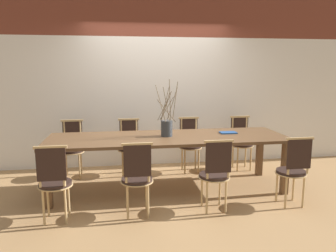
{
  "coord_description": "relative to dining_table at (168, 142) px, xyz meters",
  "views": [
    {
      "loc": [
        -0.68,
        -4.45,
        1.71
      ],
      "look_at": [
        0.0,
        0.0,
        0.93
      ],
      "focal_mm": 35.0,
      "sensor_mm": 36.0,
      "label": 1
    }
  ],
  "objects": [
    {
      "name": "dining_table",
      "position": [
        0.0,
        0.0,
        0.0
      ],
      "size": [
        3.34,
        1.04,
        0.78
      ],
      "color": "brown",
      "rests_on": "ground_plane"
    },
    {
      "name": "chair_far_leftend",
      "position": [
        -1.42,
        0.82,
        -0.21
      ],
      "size": [
        0.39,
        0.39,
        0.91
      ],
      "rotation": [
        0.0,
        0.0,
        3.14
      ],
      "color": "black",
      "rests_on": "ground_plane"
    },
    {
      "name": "chair_near_right",
      "position": [
        1.45,
        -0.82,
        -0.21
      ],
      "size": [
        0.39,
        0.39,
        0.91
      ],
      "color": "black",
      "rests_on": "ground_plane"
    },
    {
      "name": "vase_centerpiece",
      "position": [
        -0.01,
        0.03,
        0.21
      ],
      "size": [
        0.3,
        0.3,
        0.8
      ],
      "color": "#33383D",
      "rests_on": "dining_table"
    },
    {
      "name": "wall_rear",
      "position": [
        0.0,
        1.33,
        0.9
      ],
      "size": [
        12.0,
        0.06,
        3.2
      ],
      "color": "white",
      "rests_on": "ground_plane"
    },
    {
      "name": "chair_far_center",
      "position": [
        0.5,
        0.82,
        -0.21
      ],
      "size": [
        0.39,
        0.39,
        0.91
      ],
      "rotation": [
        0.0,
        0.0,
        3.14
      ],
      "color": "black",
      "rests_on": "ground_plane"
    },
    {
      "name": "chair_near_leftend",
      "position": [
        -1.41,
        -0.82,
        -0.21
      ],
      "size": [
        0.39,
        0.39,
        0.91
      ],
      "color": "black",
      "rests_on": "ground_plane"
    },
    {
      "name": "chair_far_left",
      "position": [
        -0.52,
        0.82,
        -0.21
      ],
      "size": [
        0.39,
        0.39,
        0.91
      ],
      "rotation": [
        0.0,
        0.0,
        3.14
      ],
      "color": "black",
      "rests_on": "ground_plane"
    },
    {
      "name": "chair_near_center",
      "position": [
        0.45,
        -0.82,
        -0.21
      ],
      "size": [
        0.39,
        0.39,
        0.91
      ],
      "color": "black",
      "rests_on": "ground_plane"
    },
    {
      "name": "chair_far_right",
      "position": [
        1.41,
        0.82,
        -0.21
      ],
      "size": [
        0.39,
        0.39,
        0.91
      ],
      "rotation": [
        0.0,
        0.0,
        3.14
      ],
      "color": "black",
      "rests_on": "ground_plane"
    },
    {
      "name": "ground_plane",
      "position": [
        0.0,
        0.0,
        -0.7
      ],
      "size": [
        16.0,
        16.0,
        0.0
      ],
      "primitive_type": "plane",
      "color": "#A87F51"
    },
    {
      "name": "book_stack",
      "position": [
        0.92,
        0.1,
        0.09
      ],
      "size": [
        0.24,
        0.16,
        0.02
      ],
      "color": "#234C8C",
      "rests_on": "dining_table"
    },
    {
      "name": "chair_near_left",
      "position": [
        -0.49,
        -0.82,
        -0.21
      ],
      "size": [
        0.39,
        0.39,
        0.91
      ],
      "color": "black",
      "rests_on": "ground_plane"
    }
  ]
}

